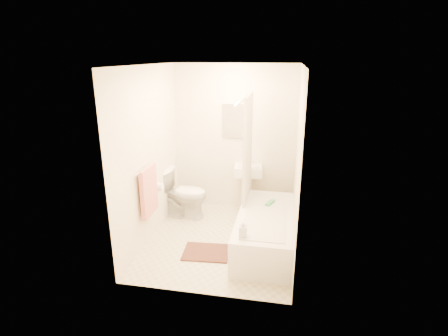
% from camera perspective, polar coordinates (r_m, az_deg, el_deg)
% --- Properties ---
extents(floor, '(2.40, 2.40, 0.00)m').
position_cam_1_polar(floor, '(5.09, -0.53, -11.64)').
color(floor, beige).
rests_on(floor, ground).
extents(ceiling, '(2.40, 2.40, 0.00)m').
position_cam_1_polar(ceiling, '(4.42, -0.62, 16.48)').
color(ceiling, white).
rests_on(ceiling, ground).
extents(wall_back, '(2.00, 0.02, 2.40)m').
position_cam_1_polar(wall_back, '(5.76, 1.75, 4.77)').
color(wall_back, beige).
rests_on(wall_back, ground).
extents(wall_left, '(0.02, 2.40, 2.40)m').
position_cam_1_polar(wall_left, '(4.90, -12.13, 2.00)').
color(wall_left, beige).
rests_on(wall_left, ground).
extents(wall_right, '(0.02, 2.40, 2.40)m').
position_cam_1_polar(wall_right, '(4.54, 11.92, 0.72)').
color(wall_right, beige).
rests_on(wall_right, ground).
extents(mirror, '(0.40, 0.03, 0.55)m').
position_cam_1_polar(mirror, '(5.68, 1.74, 7.67)').
color(mirror, white).
rests_on(mirror, wall_back).
extents(curtain_rod, '(0.03, 1.70, 0.03)m').
position_cam_1_polar(curtain_rod, '(4.50, 3.47, 11.37)').
color(curtain_rod, silver).
rests_on(curtain_rod, wall_back).
extents(shower_curtain, '(0.04, 0.80, 1.55)m').
position_cam_1_polar(shower_curtain, '(5.04, 3.88, 3.05)').
color(shower_curtain, silver).
rests_on(shower_curtain, curtain_rod).
extents(towel_bar, '(0.02, 0.60, 0.02)m').
position_cam_1_polar(towel_bar, '(4.69, -12.74, -0.03)').
color(towel_bar, silver).
rests_on(towel_bar, wall_left).
extents(towel, '(0.06, 0.45, 0.66)m').
position_cam_1_polar(towel, '(4.79, -12.15, -3.69)').
color(towel, '#CC7266').
rests_on(towel, towel_bar).
extents(toilet_paper, '(0.11, 0.12, 0.12)m').
position_cam_1_polar(toilet_paper, '(5.14, -10.54, -3.03)').
color(toilet_paper, white).
rests_on(toilet_paper, wall_left).
extents(toilet, '(0.83, 0.51, 0.78)m').
position_cam_1_polar(toilet, '(5.68, -6.70, -4.15)').
color(toilet, white).
rests_on(toilet, floor).
extents(sink, '(0.48, 0.41, 0.87)m').
position_cam_1_polar(sink, '(5.82, 3.89, -3.01)').
color(sink, white).
rests_on(sink, floor).
extents(bathtub, '(0.74, 1.69, 0.48)m').
position_cam_1_polar(bathtub, '(4.87, 6.76, -10.06)').
color(bathtub, white).
rests_on(bathtub, floor).
extents(bath_mat, '(0.64, 0.50, 0.02)m').
position_cam_1_polar(bath_mat, '(4.79, -2.91, -13.57)').
color(bath_mat, '#492B1F').
rests_on(bath_mat, floor).
extents(soap_bottle, '(0.10, 0.10, 0.20)m').
position_cam_1_polar(soap_bottle, '(4.15, 3.12, -9.93)').
color(soap_bottle, white).
rests_on(soap_bottle, bathtub).
extents(scrub_brush, '(0.13, 0.22, 0.04)m').
position_cam_1_polar(scrub_brush, '(5.07, 7.52, -5.67)').
color(scrub_brush, '#3CA361').
rests_on(scrub_brush, bathtub).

